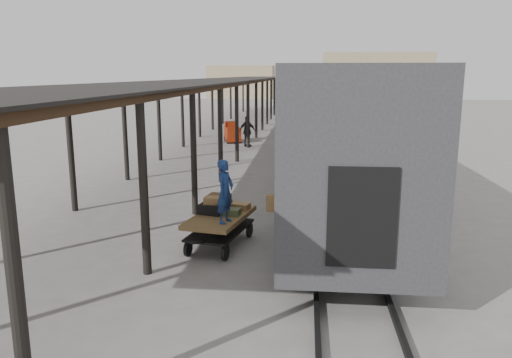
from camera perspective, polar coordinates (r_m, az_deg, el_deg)
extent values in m
plane|color=slate|center=(13.42, -4.09, -7.65)|extent=(160.00, 160.00, 0.00)
cube|color=silver|center=(20.56, 8.55, 6.52)|extent=(3.00, 24.00, 2.90)
cube|color=#28282B|center=(8.82, 12.08, -0.72)|extent=(3.04, 0.22, 3.50)
cube|color=black|center=(20.48, 4.32, 9.12)|extent=(0.04, 22.08, 0.65)
cube|color=black|center=(20.79, 8.40, 1.85)|extent=(2.55, 23.04, 0.50)
cube|color=silver|center=(46.50, 7.06, 9.50)|extent=(3.00, 24.00, 2.90)
cube|color=#28282B|center=(34.62, 7.47, 8.69)|extent=(3.04, 0.22, 3.50)
cube|color=black|center=(46.47, 5.19, 10.65)|extent=(0.04, 22.08, 0.65)
cube|color=black|center=(46.60, 7.01, 7.41)|extent=(2.55, 23.04, 0.50)
cube|color=silver|center=(72.49, 6.64, 10.35)|extent=(3.00, 24.00, 2.90)
cube|color=#28282B|center=(60.59, 6.79, 10.05)|extent=(3.04, 0.22, 3.50)
cube|color=black|center=(72.46, 5.43, 11.09)|extent=(0.04, 22.08, 0.65)
cube|color=black|center=(72.55, 6.61, 9.01)|extent=(2.55, 23.04, 0.50)
cube|color=black|center=(12.18, 4.43, 0.82)|extent=(0.50, 1.70, 2.00)
imported|color=silver|center=(12.21, 4.42, 0.18)|extent=(0.72, 0.89, 1.72)
cube|color=olive|center=(12.22, 2.48, -2.73)|extent=(0.57, 0.25, 0.42)
cube|color=#422B19|center=(36.89, -3.05, 11.14)|extent=(4.60, 64.00, 0.18)
cube|color=black|center=(36.88, -3.06, 11.33)|extent=(4.90, 64.30, 0.06)
cylinder|color=black|center=(37.33, -6.16, 8.03)|extent=(0.20, 0.20, 4.00)
cylinder|color=black|center=(67.93, -0.74, 9.82)|extent=(0.20, 0.20, 4.00)
cylinder|color=black|center=(6.97, -25.87, -10.25)|extent=(0.20, 0.20, 4.00)
cylinder|color=black|center=(36.71, 0.18, 8.03)|extent=(0.20, 0.20, 4.00)
cylinder|color=black|center=(67.59, 2.77, 9.80)|extent=(0.20, 0.20, 4.00)
cube|color=black|center=(46.67, 6.10, 6.41)|extent=(0.10, 150.00, 0.12)
cube|color=black|center=(46.70, 7.87, 6.37)|extent=(0.10, 150.00, 0.12)
cube|color=tan|center=(91.22, 13.44, 11.29)|extent=(18.00, 10.00, 8.00)
cube|color=tan|center=(95.25, -1.65, 11.02)|extent=(12.00, 8.00, 6.00)
cube|color=brown|center=(13.18, -4.12, -4.37)|extent=(1.71, 2.60, 0.12)
cube|color=black|center=(13.28, -4.10, -5.82)|extent=(1.59, 2.48, 0.06)
cylinder|color=black|center=(12.73, -7.78, -7.89)|extent=(0.16, 0.41, 0.40)
cylinder|color=black|center=(12.35, -3.53, -8.42)|extent=(0.16, 0.41, 0.40)
cylinder|color=black|center=(14.38, -4.56, -5.48)|extent=(0.16, 0.41, 0.40)
cylinder|color=black|center=(14.05, -0.75, -5.86)|extent=(0.16, 0.41, 0.40)
cube|color=#38383A|center=(13.75, -4.36, -2.92)|extent=(0.78, 0.64, 0.23)
cube|color=olive|center=(13.63, -1.81, -3.14)|extent=(0.57, 0.47, 0.18)
cube|color=black|center=(13.26, -5.14, -3.44)|extent=(0.73, 0.59, 0.26)
cube|color=#404B2D|center=(13.11, -2.90, -3.76)|extent=(0.54, 0.42, 0.18)
cube|color=#523621|center=(13.60, -4.22, -2.18)|extent=(0.64, 0.51, 0.21)
cube|color=olive|center=(13.28, -4.88, -2.48)|extent=(0.49, 0.36, 0.20)
cube|color=maroon|center=(33.42, -2.70, 5.16)|extent=(1.35, 1.75, 0.92)
cube|color=maroon|center=(33.76, -2.83, 6.28)|extent=(1.02, 0.85, 0.36)
cylinder|color=black|center=(32.85, -3.24, 4.37)|extent=(0.23, 0.39, 0.37)
cylinder|color=black|center=(32.99, -1.83, 4.42)|extent=(0.23, 0.39, 0.37)
cylinder|color=black|center=(33.96, -3.54, 4.62)|extent=(0.23, 0.39, 0.37)
cylinder|color=black|center=(34.09, -2.17, 4.66)|extent=(0.23, 0.39, 0.37)
imported|color=navy|center=(12.30, -3.55, -1.43)|extent=(0.54, 0.67, 1.59)
imported|color=black|center=(31.33, -0.97, 5.47)|extent=(1.23, 0.82, 1.94)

